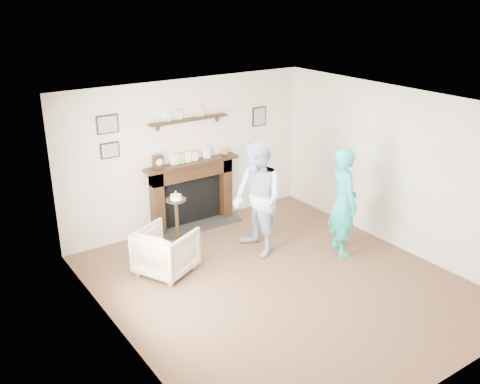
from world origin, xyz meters
The scene contains 6 objects.
ground centered at (0.00, 0.00, 0.00)m, with size 5.00×5.00×0.00m, color brown.
room_shell centered at (0.00, 0.69, 1.62)m, with size 4.54×5.02×2.52m.
armchair centered at (-1.14, 1.19, 0.00)m, with size 0.72×0.74×0.68m, color #BEA58D.
man centered at (0.30, 0.95, 0.00)m, with size 0.87×0.68×1.78m, color #B0BEDC.
woman centered at (1.37, 0.22, 0.00)m, with size 0.61×0.40×1.67m, color teal.
pedestal_table centered at (-0.68, 1.70, 0.61)m, with size 0.31×0.31×0.99m.
Camera 1 is at (-4.12, -5.01, 3.87)m, focal length 40.00 mm.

